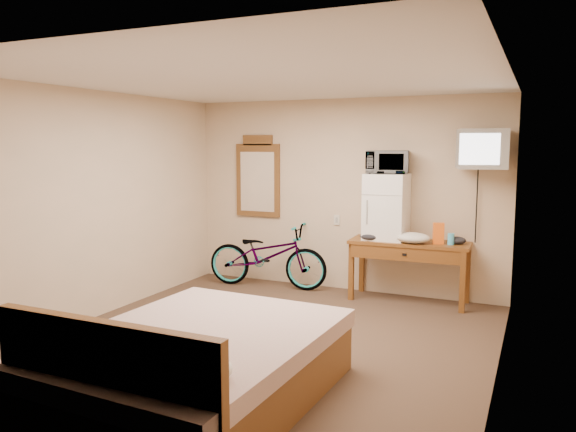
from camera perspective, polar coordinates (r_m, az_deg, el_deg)
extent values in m
plane|color=#453222|center=(5.58, -2.36, -12.78)|extent=(4.60, 4.60, 0.00)
plane|color=silver|center=(5.27, -2.50, 13.68)|extent=(4.60, 4.60, 0.00)
cube|color=#C3AB89|center=(7.39, 5.63, 2.11)|extent=(4.20, 0.04, 2.50)
cube|color=#C3AB89|center=(3.42, -20.14, -4.35)|extent=(4.20, 0.04, 2.50)
cube|color=#C3AB89|center=(6.50, -19.20, 1.03)|extent=(0.04, 4.60, 2.50)
cube|color=#C3AB89|center=(4.73, 20.93, -1.25)|extent=(0.04, 4.60, 2.50)
cube|color=beige|center=(7.45, 4.99, -0.40)|extent=(0.08, 0.01, 0.13)
cube|color=brown|center=(6.96, 12.25, -2.66)|extent=(1.44, 0.59, 0.04)
cube|color=brown|center=(6.99, 6.45, -5.63)|extent=(0.06, 0.06, 0.71)
cube|color=brown|center=(6.72, 17.32, -6.45)|extent=(0.06, 0.06, 0.71)
cube|color=brown|center=(7.41, 7.52, -4.91)|extent=(0.06, 0.06, 0.71)
cube|color=brown|center=(7.15, 17.77, -5.65)|extent=(0.06, 0.06, 0.71)
cube|color=brown|center=(6.75, 11.79, -3.83)|extent=(1.30, 0.08, 0.16)
cube|color=black|center=(6.73, 11.76, -3.85)|extent=(0.05, 0.02, 0.03)
cube|color=white|center=(6.99, 9.97, 0.95)|extent=(0.50, 0.48, 0.81)
cube|color=#9A9A95|center=(6.75, 9.50, 2.12)|extent=(0.49, 0.01, 0.00)
cylinder|color=#9A9A95|center=(6.81, 8.01, 0.42)|extent=(0.02, 0.02, 0.29)
imported|color=white|center=(6.96, 10.07, 5.42)|extent=(0.56, 0.43, 0.28)
cube|color=orange|center=(6.83, 15.03, -1.71)|extent=(0.14, 0.11, 0.25)
cylinder|color=#47BEF1|center=(6.82, 16.22, -2.26)|extent=(0.08, 0.08, 0.13)
ellipsoid|color=white|center=(6.81, 12.55, -2.18)|extent=(0.41, 0.32, 0.13)
ellipsoid|color=black|center=(6.91, 8.32, -2.08)|extent=(0.25, 0.19, 0.09)
ellipsoid|color=black|center=(6.88, 16.84, -2.38)|extent=(0.19, 0.16, 0.09)
cube|color=black|center=(6.99, 19.24, 5.60)|extent=(0.14, 0.02, 0.14)
cylinder|color=black|center=(6.95, 19.21, 5.59)|extent=(0.05, 0.30, 0.05)
cube|color=#9A9A95|center=(6.73, 19.07, 6.46)|extent=(0.60, 0.54, 0.45)
cube|color=white|center=(6.51, 18.89, 6.46)|extent=(0.42, 0.12, 0.34)
cube|color=black|center=(6.94, 19.24, 6.47)|extent=(0.31, 0.09, 0.28)
cube|color=brown|center=(7.85, -3.07, 3.65)|extent=(0.66, 0.04, 1.01)
cube|color=brown|center=(7.83, -3.10, 7.69)|extent=(0.44, 0.04, 0.14)
cube|color=white|center=(7.83, -3.14, 3.49)|extent=(0.52, 0.01, 0.83)
imported|color=black|center=(7.55, -2.12, -4.01)|extent=(1.71, 0.77, 0.87)
cube|color=brown|center=(4.42, -9.19, -15.63)|extent=(1.73, 2.25, 0.40)
cube|color=#BDAA92|center=(4.32, -9.26, -12.58)|extent=(1.77, 2.29, 0.14)
cube|color=brown|center=(3.59, -18.12, -15.42)|extent=(1.64, 0.08, 0.70)
ellipsoid|color=white|center=(4.03, -19.21, -12.43)|extent=(0.57, 0.35, 0.20)
ellipsoid|color=white|center=(3.58, -9.97, -14.71)|extent=(0.57, 0.35, 0.20)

